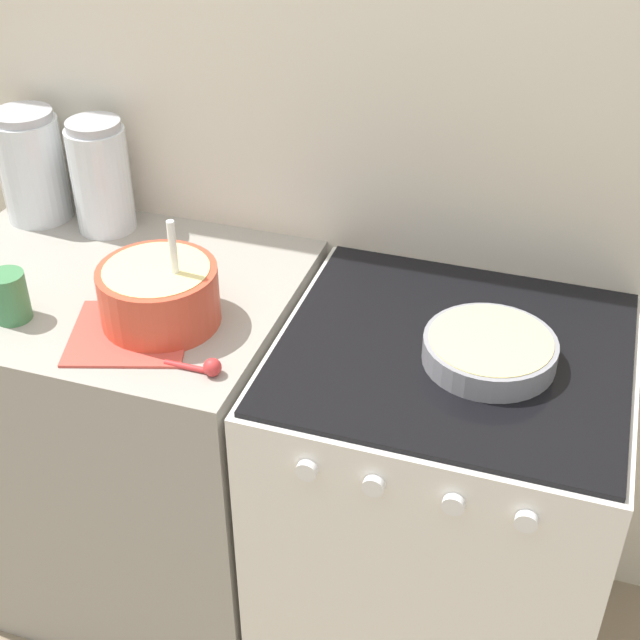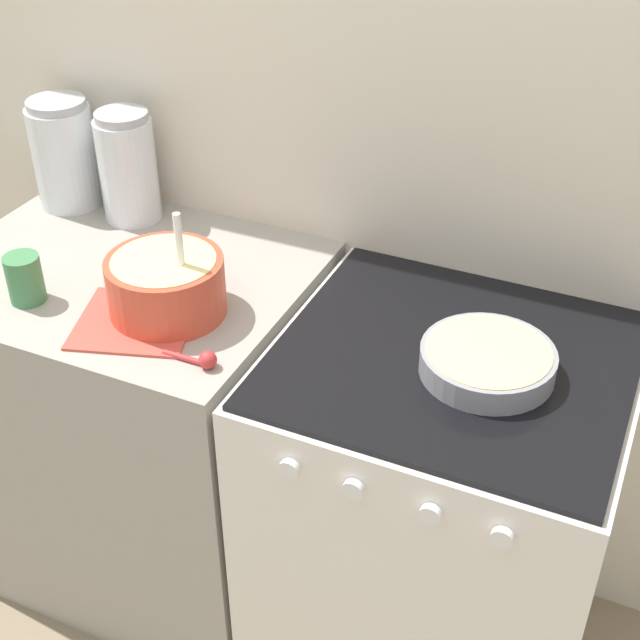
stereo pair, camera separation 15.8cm
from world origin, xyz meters
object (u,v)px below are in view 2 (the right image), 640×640
at_px(storage_jar_middle, 129,174).
at_px(mixing_bowl, 166,283).
at_px(baking_pan, 488,361).
at_px(stove, 437,519).
at_px(storage_jar_left, 66,160).
at_px(tin_can, 25,279).

bearing_deg(storage_jar_middle, mixing_bowl, -46.58).
xyz_separation_m(mixing_bowl, baking_pan, (0.67, 0.07, -0.04)).
bearing_deg(stove, storage_jar_left, 168.03).
distance_m(storage_jar_left, tin_can, 0.46).
xyz_separation_m(stove, storage_jar_left, (-1.09, 0.23, 0.58)).
distance_m(mixing_bowl, tin_can, 0.31).
xyz_separation_m(storage_jar_middle, tin_can, (0.01, -0.41, -0.06)).
height_order(baking_pan, tin_can, tin_can).
distance_m(mixing_bowl, baking_pan, 0.67).
relative_size(stove, storage_jar_middle, 3.34).
distance_m(mixing_bowl, storage_jar_left, 0.60).
relative_size(mixing_bowl, baking_pan, 0.95).
relative_size(baking_pan, storage_jar_left, 0.94).
bearing_deg(tin_can, mixing_bowl, 16.06).
bearing_deg(storage_jar_left, stove, -11.97).
height_order(mixing_bowl, tin_can, mixing_bowl).
bearing_deg(storage_jar_left, mixing_bowl, -33.26).
relative_size(mixing_bowl, storage_jar_middle, 0.90).
relative_size(stove, baking_pan, 3.53).
relative_size(baking_pan, storage_jar_middle, 0.95).
bearing_deg(stove, mixing_bowl, -171.06).
xyz_separation_m(stove, mixing_bowl, (-0.60, -0.09, 0.53)).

